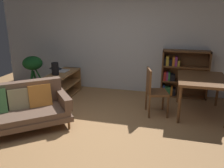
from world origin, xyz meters
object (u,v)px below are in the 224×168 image
fabric_couch (9,109)px  desk_speaker (55,69)px  dining_chair_near (154,89)px  open_laptop (61,70)px  media_console (63,85)px  potted_floor_plant (33,68)px  dining_table (202,82)px  bookshelf (181,74)px

fabric_couch → desk_speaker: (0.09, 1.59, 0.37)m
dining_chair_near → open_laptop: bearing=165.0°
media_console → potted_floor_plant: (-0.88, 0.12, 0.35)m
dining_chair_near → dining_table: bearing=15.3°
potted_floor_plant → bookshelf: (3.69, 0.65, -0.09)m
fabric_couch → dining_chair_near: 2.75m
bookshelf → dining_table: bearing=-69.7°
media_console → open_laptop: (-0.11, 0.14, 0.33)m
desk_speaker → dining_table: 3.25m
dining_chair_near → potted_floor_plant: bearing=169.1°
open_laptop → bookshelf: bookshelf is taller
dining_table → dining_chair_near: 0.98m
potted_floor_plant → dining_chair_near: (3.13, -0.61, -0.11)m
fabric_couch → bookshelf: 3.93m
media_console → dining_table: 3.22m
desk_speaker → dining_chair_near: dining_chair_near is taller
media_console → dining_chair_near: size_ratio=1.25×
desk_speaker → bookshelf: (2.88, 0.98, -0.19)m
open_laptop → dining_table: bearing=-6.5°
media_console → fabric_couch: bearing=-94.7°
open_laptop → potted_floor_plant: (-0.76, -0.03, 0.02)m
media_console → dining_table: bearing=-4.2°
potted_floor_plant → dining_table: 4.08m
open_laptop → desk_speaker: 0.39m
fabric_couch → potted_floor_plant: size_ratio=2.22×
fabric_couch → dining_chair_near: size_ratio=2.20×
media_console → potted_floor_plant: potted_floor_plant is taller
media_console → dining_table: dining_table is taller
media_console → desk_speaker: (-0.07, -0.22, 0.45)m
open_laptop → desk_speaker: desk_speaker is taller
open_laptop → dining_chair_near: dining_chair_near is taller
media_console → potted_floor_plant: bearing=172.4°
desk_speaker → dining_chair_near: (2.32, -0.27, -0.22)m
potted_floor_plant → dining_chair_near: 3.19m
fabric_couch → dining_chair_near: bearing=28.8°
potted_floor_plant → dining_chair_near: size_ratio=0.99×
desk_speaker → potted_floor_plant: size_ratio=0.30×
fabric_couch → bookshelf: bearing=41.0°
desk_speaker → dining_chair_near: bearing=-6.6°
open_laptop → potted_floor_plant: potted_floor_plant is taller
fabric_couch → desk_speaker: size_ratio=7.30×
dining_table → bookshelf: 1.07m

